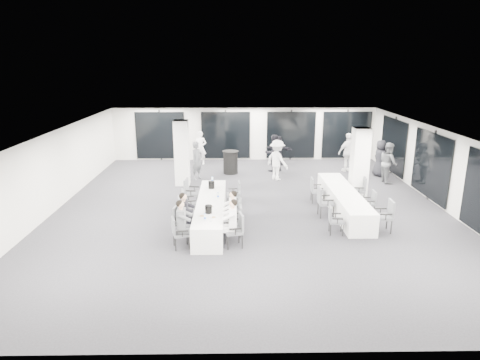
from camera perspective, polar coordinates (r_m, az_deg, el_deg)
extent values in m
cube|color=#25252A|center=(15.64, 1.34, -3.85)|extent=(14.00, 16.00, 0.02)
cube|color=silver|center=(14.94, 1.41, 6.40)|extent=(14.00, 16.00, 0.02)
cube|color=silver|center=(16.51, -23.74, 0.96)|extent=(0.02, 16.00, 2.80)
cube|color=silver|center=(17.02, 25.69, 1.14)|extent=(0.02, 16.00, 2.80)
cube|color=silver|center=(23.07, 0.58, 6.14)|extent=(14.00, 0.02, 2.80)
cube|color=silver|center=(7.75, 3.78, -13.84)|extent=(14.00, 0.02, 2.80)
cube|color=black|center=(23.00, 0.59, 5.99)|extent=(13.60, 0.06, 2.50)
cube|color=black|center=(17.87, 24.08, 1.79)|extent=(0.06, 14.00, 2.50)
cube|color=white|center=(18.46, -7.76, 3.59)|extent=(0.60, 0.60, 2.80)
cube|color=white|center=(16.88, 15.64, 2.02)|extent=(0.60, 0.60, 2.80)
cube|color=silver|center=(14.26, -3.91, -4.22)|extent=(0.90, 5.00, 0.75)
cube|color=silver|center=(15.73, 13.63, -2.72)|extent=(0.90, 5.00, 0.75)
cylinder|color=black|center=(20.34, -1.27, 2.37)|extent=(0.69, 0.69, 1.08)
cylinder|color=black|center=(20.22, -1.28, 3.85)|extent=(0.78, 0.78, 0.02)
cube|color=#515358|center=(12.44, -7.85, -7.09)|extent=(0.55, 0.56, 0.08)
cube|color=#515358|center=(12.32, -8.88, -6.06)|extent=(0.17, 0.44, 0.44)
cylinder|color=black|center=(12.69, -8.81, -7.82)|extent=(0.03, 0.03, 0.40)
cylinder|color=black|center=(12.34, -8.58, -8.51)|extent=(0.03, 0.03, 0.40)
cylinder|color=black|center=(12.73, -7.07, -7.66)|extent=(0.03, 0.03, 0.40)
cylinder|color=black|center=(12.38, -6.79, -8.35)|extent=(0.03, 0.03, 0.40)
cube|color=black|center=(12.60, -8.04, -5.99)|extent=(0.33, 0.12, 0.04)
cube|color=black|center=(12.16, -7.72, -6.80)|extent=(0.33, 0.12, 0.04)
cube|color=#515358|center=(13.06, -7.51, -5.74)|extent=(0.58, 0.60, 0.08)
cube|color=#515358|center=(13.03, -8.54, -4.48)|extent=(0.16, 0.49, 0.49)
cylinder|color=black|center=(13.40, -8.07, -6.38)|extent=(0.04, 0.04, 0.44)
cylinder|color=black|center=(13.03, -8.65, -7.06)|extent=(0.04, 0.04, 0.44)
cylinder|color=black|center=(13.28, -6.31, -6.53)|extent=(0.04, 0.04, 0.44)
cylinder|color=black|center=(12.91, -6.85, -7.22)|extent=(0.04, 0.04, 0.44)
cube|color=black|center=(13.23, -7.19, -4.60)|extent=(0.36, 0.11, 0.04)
cube|color=black|center=(12.76, -7.90, -5.41)|extent=(0.36, 0.11, 0.04)
cube|color=#515358|center=(13.93, -7.09, -4.33)|extent=(0.57, 0.58, 0.09)
cube|color=#515358|center=(13.83, -8.10, -3.25)|extent=(0.14, 0.50, 0.49)
cylinder|color=black|center=(14.21, -7.96, -5.07)|extent=(0.04, 0.04, 0.44)
cylinder|color=black|center=(13.81, -7.89, -5.69)|extent=(0.04, 0.04, 0.44)
cylinder|color=black|center=(14.23, -6.24, -4.98)|extent=(0.04, 0.04, 0.44)
cylinder|color=black|center=(13.83, -6.11, -5.60)|extent=(0.04, 0.04, 0.44)
cube|color=black|center=(14.12, -7.17, -3.27)|extent=(0.37, 0.10, 0.04)
cube|color=black|center=(13.62, -7.05, -3.99)|extent=(0.37, 0.10, 0.04)
cube|color=#515358|center=(14.85, -6.70, -3.14)|extent=(0.57, 0.58, 0.08)
cube|color=#515358|center=(14.74, -7.59, -2.19)|extent=(0.17, 0.47, 0.47)
cylinder|color=black|center=(15.10, -7.54, -3.84)|extent=(0.04, 0.04, 0.41)
cylinder|color=black|center=(14.72, -7.34, -4.35)|extent=(0.04, 0.04, 0.41)
cylinder|color=black|center=(15.15, -6.01, -3.73)|extent=(0.04, 0.04, 0.41)
cylinder|color=black|center=(14.77, -5.78, -4.23)|extent=(0.04, 0.04, 0.41)
cube|color=black|center=(15.04, -6.85, -2.21)|extent=(0.34, 0.12, 0.04)
cube|color=black|center=(14.56, -6.58, -2.81)|extent=(0.34, 0.12, 0.04)
cube|color=#515358|center=(15.85, -6.33, -1.79)|extent=(0.57, 0.59, 0.09)
cube|color=#515358|center=(15.83, -7.19, -0.75)|extent=(0.14, 0.50, 0.50)
cylinder|color=black|center=(16.18, -6.86, -2.43)|extent=(0.04, 0.04, 0.44)
cylinder|color=black|center=(15.79, -7.25, -2.90)|extent=(0.04, 0.04, 0.44)
cylinder|color=black|center=(16.08, -5.37, -2.50)|extent=(0.04, 0.04, 0.44)
cylinder|color=black|center=(15.68, -5.72, -2.98)|extent=(0.04, 0.04, 0.44)
cube|color=black|center=(16.05, -6.12, -0.88)|extent=(0.37, 0.10, 0.04)
cube|color=black|center=(15.55, -6.59, -1.44)|extent=(0.37, 0.10, 0.04)
cube|color=#515358|center=(12.39, -0.87, -6.86)|extent=(0.57, 0.59, 0.08)
cube|color=#515358|center=(12.33, 0.17, -5.56)|extent=(0.16, 0.48, 0.48)
cylinder|color=black|center=(12.34, 0.29, -8.23)|extent=(0.04, 0.04, 0.43)
cylinder|color=black|center=(12.72, -0.14, -7.49)|extent=(0.04, 0.04, 0.43)
cylinder|color=black|center=(12.26, -1.62, -8.41)|extent=(0.04, 0.04, 0.43)
cylinder|color=black|center=(12.64, -2.00, -7.65)|extent=(0.04, 0.04, 0.43)
cube|color=black|center=(12.08, -0.61, -6.54)|extent=(0.36, 0.12, 0.04)
cube|color=black|center=(12.56, -1.13, -5.67)|extent=(0.36, 0.12, 0.04)
cube|color=#515358|center=(13.17, -0.88, -5.55)|extent=(0.47, 0.49, 0.08)
cube|color=#515358|center=(13.08, 0.08, -4.43)|extent=(0.07, 0.46, 0.46)
cylinder|color=black|center=(13.08, 0.03, -6.85)|extent=(0.04, 0.04, 0.41)
cylinder|color=black|center=(13.45, -0.04, -6.20)|extent=(0.04, 0.04, 0.41)
cylinder|color=black|center=(13.07, -1.74, -6.88)|extent=(0.04, 0.04, 0.41)
cylinder|color=black|center=(13.44, -1.75, -6.22)|extent=(0.04, 0.04, 0.41)
cube|color=black|center=(12.87, -0.86, -5.25)|extent=(0.34, 0.05, 0.04)
cube|color=black|center=(13.34, -0.91, -4.48)|extent=(0.34, 0.05, 0.04)
cube|color=#515358|center=(13.81, -0.88, -4.56)|extent=(0.52, 0.54, 0.08)
cube|color=#515358|center=(13.69, 0.00, -3.57)|extent=(0.13, 0.45, 0.45)
cylinder|color=black|center=(13.69, -0.20, -5.82)|extent=(0.04, 0.04, 0.40)
cylinder|color=black|center=(14.05, 0.04, -5.24)|extent=(0.04, 0.04, 0.40)
cylinder|color=black|center=(13.75, -1.82, -5.73)|extent=(0.04, 0.04, 0.40)
cylinder|color=black|center=(14.11, -1.54, -5.16)|extent=(0.04, 0.04, 0.40)
cube|color=black|center=(13.53, -1.05, -4.25)|extent=(0.33, 0.09, 0.04)
cube|color=black|center=(13.98, -0.73, -3.58)|extent=(0.33, 0.09, 0.04)
cube|color=#515358|center=(14.75, -0.89, -3.35)|extent=(0.44, 0.46, 0.07)
cube|color=#515358|center=(14.66, -0.11, -2.46)|extent=(0.08, 0.42, 0.42)
cylinder|color=black|center=(14.64, -0.22, -4.42)|extent=(0.03, 0.03, 0.37)
cylinder|color=black|center=(14.98, -0.15, -3.94)|extent=(0.03, 0.03, 0.37)
cylinder|color=black|center=(14.66, -1.64, -4.40)|extent=(0.03, 0.03, 0.37)
cylinder|color=black|center=(15.00, -1.54, -3.92)|extent=(0.03, 0.03, 0.37)
cube|color=black|center=(14.48, -0.94, -3.07)|extent=(0.31, 0.05, 0.04)
cube|color=black|center=(14.91, -0.84, -2.51)|extent=(0.31, 0.05, 0.04)
cube|color=#515358|center=(15.70, -0.90, -2.01)|extent=(0.49, 0.50, 0.08)
cube|color=#515358|center=(15.64, -0.10, -1.06)|extent=(0.09, 0.46, 0.46)
cylinder|color=black|center=(15.60, -0.12, -3.07)|extent=(0.04, 0.04, 0.41)
cylinder|color=black|center=(15.98, -0.23, -2.61)|extent=(0.04, 0.04, 0.41)
cylinder|color=black|center=(15.58, -1.57, -3.11)|extent=(0.04, 0.04, 0.41)
cylinder|color=black|center=(15.95, -1.65, -2.65)|extent=(0.04, 0.04, 0.41)
cube|color=black|center=(15.41, -0.84, -1.70)|extent=(0.34, 0.06, 0.04)
cube|color=black|center=(15.89, -0.96, -1.16)|extent=(0.34, 0.06, 0.04)
cube|color=#515358|center=(13.61, 12.73, -5.35)|extent=(0.48, 0.49, 0.08)
cube|color=#515358|center=(13.49, 11.92, -4.33)|extent=(0.10, 0.44, 0.43)
cylinder|color=black|center=(13.84, 11.80, -5.95)|extent=(0.03, 0.03, 0.39)
cylinder|color=black|center=(13.49, 11.98, -6.54)|extent=(0.03, 0.03, 0.39)
cylinder|color=black|center=(13.89, 13.35, -5.97)|extent=(0.03, 0.03, 0.39)
cylinder|color=black|center=(13.55, 13.57, -6.55)|extent=(0.03, 0.03, 0.39)
cube|color=black|center=(13.77, 12.65, -4.38)|extent=(0.32, 0.07, 0.04)
cube|color=black|center=(13.34, 12.90, -5.07)|extent=(0.32, 0.07, 0.04)
cube|color=#515358|center=(15.01, 11.39, -3.01)|extent=(0.51, 0.53, 0.09)
cube|color=#515358|center=(14.86, 10.56, -1.96)|extent=(0.08, 0.50, 0.50)
cylinder|color=black|center=(15.24, 10.36, -3.72)|extent=(0.04, 0.04, 0.45)
cylinder|color=black|center=(14.84, 10.71, -4.27)|extent=(0.04, 0.04, 0.45)
cylinder|color=black|center=(15.34, 11.95, -3.67)|extent=(0.04, 0.04, 0.45)
cylinder|color=black|center=(14.95, 12.34, -4.22)|extent=(0.04, 0.04, 0.45)
cube|color=black|center=(15.20, 11.20, -2.02)|extent=(0.37, 0.05, 0.04)
cube|color=black|center=(14.70, 11.68, -2.66)|extent=(0.37, 0.05, 0.04)
cube|color=#515358|center=(16.44, 10.29, -1.44)|extent=(0.49, 0.50, 0.08)
cube|color=#515358|center=(16.33, 9.57, -0.52)|extent=(0.08, 0.46, 0.46)
cylinder|color=black|center=(16.67, 9.47, -2.04)|extent=(0.04, 0.04, 0.41)
cylinder|color=black|center=(16.29, 9.65, -2.47)|extent=(0.04, 0.04, 0.41)
cylinder|color=black|center=(16.73, 10.83, -2.04)|extent=(0.04, 0.04, 0.41)
cylinder|color=black|center=(16.35, 11.04, -2.47)|extent=(0.04, 0.04, 0.41)
cube|color=black|center=(16.63, 10.20, -0.62)|extent=(0.34, 0.06, 0.04)
cube|color=black|center=(16.15, 10.44, -1.12)|extent=(0.34, 0.06, 0.04)
cube|color=#515358|center=(14.17, 18.51, -4.68)|extent=(0.51, 0.53, 0.09)
cube|color=#515358|center=(14.15, 19.53, -3.55)|extent=(0.08, 0.50, 0.50)
cylinder|color=black|center=(14.13, 19.52, -5.97)|extent=(0.04, 0.04, 0.44)
cylinder|color=black|center=(14.51, 18.99, -5.35)|extent=(0.04, 0.04, 0.44)
cylinder|color=black|center=(14.00, 17.83, -6.02)|extent=(0.04, 0.04, 0.44)
cylinder|color=black|center=(14.39, 17.35, -5.39)|extent=(0.04, 0.04, 0.44)
cube|color=black|center=(13.87, 18.91, -4.35)|extent=(0.37, 0.05, 0.04)
cube|color=black|center=(14.35, 18.26, -3.62)|extent=(0.37, 0.05, 0.04)
cube|color=#515358|center=(15.55, 16.68, -3.02)|extent=(0.42, 0.44, 0.07)
cube|color=#515358|center=(15.54, 17.45, -2.15)|extent=(0.06, 0.42, 0.42)
cylinder|color=black|center=(15.52, 17.45, -3.99)|extent=(0.03, 0.03, 0.37)
cylinder|color=black|center=(15.84, 17.04, -3.56)|extent=(0.03, 0.03, 0.37)
cylinder|color=black|center=(15.41, 16.17, -4.03)|extent=(0.03, 0.03, 0.37)
cylinder|color=black|center=(15.73, 15.79, -3.59)|extent=(0.03, 0.03, 0.37)
cube|color=black|center=(15.30, 16.98, -2.75)|extent=(0.31, 0.04, 0.04)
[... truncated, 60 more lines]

